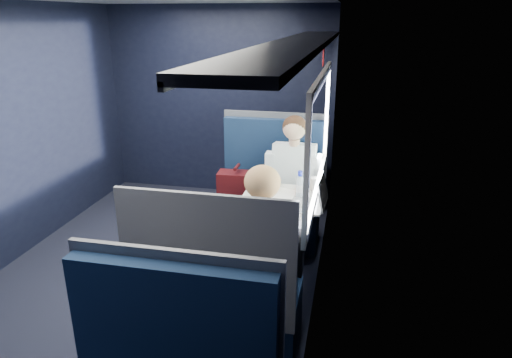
% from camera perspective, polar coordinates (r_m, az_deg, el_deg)
% --- Properties ---
extents(ground, '(2.80, 4.20, 0.01)m').
position_cam_1_polar(ground, '(4.26, -12.17, -11.33)').
color(ground, black).
extents(room_shell, '(3.00, 4.40, 2.40)m').
position_cam_1_polar(room_shell, '(3.72, -13.47, 8.62)').
color(room_shell, black).
rests_on(room_shell, ground).
extents(table, '(0.62, 1.00, 0.74)m').
position_cam_1_polar(table, '(3.67, 2.03, -4.37)').
color(table, '#54565E').
rests_on(table, ground).
extents(seat_bay_near, '(1.04, 0.62, 1.26)m').
position_cam_1_polar(seat_bay_near, '(4.58, 1.43, -2.56)').
color(seat_bay_near, '#0C1C38').
rests_on(seat_bay_near, ground).
extents(seat_bay_far, '(1.04, 0.62, 1.26)m').
position_cam_1_polar(seat_bay_far, '(3.08, -4.44, -14.83)').
color(seat_bay_far, '#0C1C38').
rests_on(seat_bay_far, ground).
extents(seat_row_front, '(1.04, 0.51, 1.16)m').
position_cam_1_polar(seat_row_front, '(5.44, 3.42, 0.89)').
color(seat_row_front, '#0C1C38').
rests_on(seat_row_front, ground).
extents(man, '(0.53, 0.56, 1.32)m').
position_cam_1_polar(man, '(4.28, 4.57, -0.03)').
color(man, black).
rests_on(man, ground).
extents(woman, '(0.53, 0.56, 1.32)m').
position_cam_1_polar(woman, '(3.00, 0.94, -8.72)').
color(woman, black).
rests_on(woman, ground).
extents(papers, '(0.76, 0.90, 0.01)m').
position_cam_1_polar(papers, '(3.62, 2.23, -3.33)').
color(papers, white).
rests_on(papers, table).
extents(laptop, '(0.27, 0.35, 0.26)m').
position_cam_1_polar(laptop, '(3.59, 7.24, -2.50)').
color(laptop, silver).
rests_on(laptop, table).
extents(bottle_small, '(0.07, 0.07, 0.23)m').
position_cam_1_polar(bottle_small, '(3.77, 5.50, -0.86)').
color(bottle_small, silver).
rests_on(bottle_small, table).
extents(cup, '(0.08, 0.08, 0.10)m').
position_cam_1_polar(cup, '(3.99, 7.37, -0.52)').
color(cup, white).
rests_on(cup, table).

